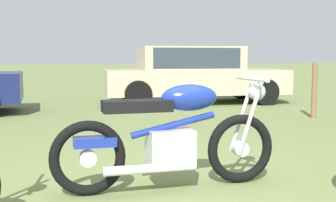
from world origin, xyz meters
name	(u,v)px	position (x,y,z in m)	size (l,w,h in m)	color
ground_plane	(181,197)	(0.00, 0.00, 0.00)	(120.00, 120.00, 0.00)	olive
motorcycle_blue	(171,136)	(0.00, 0.26, 0.48)	(2.07, 0.64, 1.02)	black
car_beige	(192,72)	(3.06, 6.74, 0.80)	(4.75, 2.44, 1.43)	#BCAD8C
fence_post_wooden	(314,91)	(4.17, 3.44, 0.53)	(0.10, 0.10, 1.06)	brown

